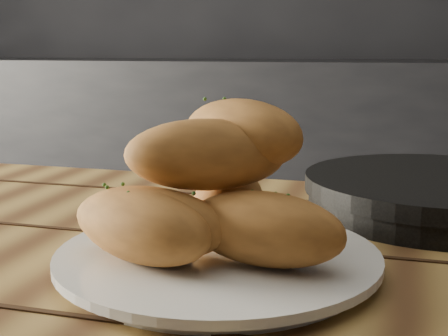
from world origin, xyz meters
TOP-DOWN VIEW (x-y plane):
  - counter at (0.00, 1.70)m, footprint 2.80×0.60m
  - plate at (0.45, -0.13)m, footprint 0.29×0.29m
  - bread_rolls at (0.43, -0.14)m, footprint 0.26×0.23m
  - skillet at (0.65, 0.14)m, footprint 0.46×0.32m

SIDE VIEW (x-z plane):
  - counter at x=0.00m, z-range 0.00..0.90m
  - plate at x=0.45m, z-range 0.75..0.77m
  - skillet at x=0.65m, z-range 0.75..0.80m
  - bread_rolls at x=0.43m, z-range 0.75..0.89m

